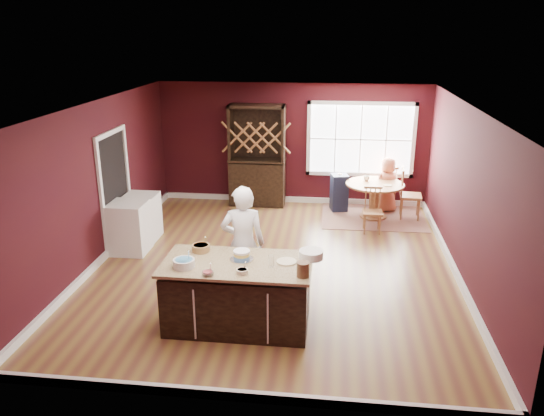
{
  "coord_description": "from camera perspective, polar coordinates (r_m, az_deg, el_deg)",
  "views": [
    {
      "loc": [
        0.92,
        -8.16,
        3.84
      ],
      "look_at": [
        -0.04,
        -0.07,
        1.05
      ],
      "focal_mm": 35.0,
      "sensor_mm": 36.0,
      "label": 1
    }
  ],
  "objects": [
    {
      "name": "room_shell",
      "position": [
        8.58,
        0.32,
        2.03
      ],
      "size": [
        7.0,
        7.0,
        7.0
      ],
      "color": "brown",
      "rests_on": "ground"
    },
    {
      "name": "window",
      "position": [
        11.88,
        9.51,
        7.28
      ],
      "size": [
        2.36,
        0.1,
        1.66
      ],
      "primitive_type": null,
      "color": "white",
      "rests_on": "room_shell"
    },
    {
      "name": "doorway",
      "position": [
        9.99,
        -16.46,
        1.74
      ],
      "size": [
        0.08,
        1.26,
        2.13
      ],
      "primitive_type": null,
      "color": "white",
      "rests_on": "room_shell"
    },
    {
      "name": "kitchen_island",
      "position": [
        7.19,
        -3.71,
        -9.36
      ],
      "size": [
        1.96,
        1.03,
        0.92
      ],
      "color": "black",
      "rests_on": "ground"
    },
    {
      "name": "dining_table",
      "position": [
        11.32,
        10.96,
        1.57
      ],
      "size": [
        1.21,
        1.21,
        0.75
      ],
      "color": "#98582A",
      "rests_on": "ground"
    },
    {
      "name": "baker",
      "position": [
        7.67,
        -3.14,
        -3.88
      ],
      "size": [
        0.69,
        0.51,
        1.75
      ],
      "primitive_type": "imported",
      "rotation": [
        0.0,
        0.0,
        3.29
      ],
      "color": "white",
      "rests_on": "ground"
    },
    {
      "name": "layer_cake",
      "position": [
        7.04,
        -3.28,
        -5.07
      ],
      "size": [
        0.31,
        0.31,
        0.13
      ],
      "primitive_type": null,
      "color": "white",
      "rests_on": "kitchen_island"
    },
    {
      "name": "bowl_blue",
      "position": [
        6.91,
        -9.45,
        -5.88
      ],
      "size": [
        0.28,
        0.28,
        0.11
      ],
      "primitive_type": "cylinder",
      "color": "beige",
      "rests_on": "kitchen_island"
    },
    {
      "name": "bowl_yellow",
      "position": [
        7.36,
        -7.65,
        -4.28
      ],
      "size": [
        0.25,
        0.25,
        0.09
      ],
      "primitive_type": "cylinder",
      "color": "olive",
      "rests_on": "kitchen_island"
    },
    {
      "name": "bowl_pink",
      "position": [
        6.66,
        -6.93,
        -7.0
      ],
      "size": [
        0.15,
        0.15,
        0.05
      ],
      "primitive_type": "cylinder",
      "color": "white",
      "rests_on": "kitchen_island"
    },
    {
      "name": "bowl_olive",
      "position": [
        6.67,
        -3.23,
        -6.81
      ],
      "size": [
        0.15,
        0.15,
        0.06
      ],
      "primitive_type": "cylinder",
      "color": "beige",
      "rests_on": "kitchen_island"
    },
    {
      "name": "drinking_glass",
      "position": [
        6.82,
        -0.08,
        -5.72
      ],
      "size": [
        0.08,
        0.08,
        0.16
      ],
      "primitive_type": "cylinder",
      "color": "white",
      "rests_on": "kitchen_island"
    },
    {
      "name": "dinner_plate",
      "position": [
        6.98,
        1.56,
        -5.77
      ],
      "size": [
        0.26,
        0.26,
        0.02
      ],
      "primitive_type": "cylinder",
      "color": "beige",
      "rests_on": "kitchen_island"
    },
    {
      "name": "white_tub",
      "position": [
        7.09,
        4.23,
        -5.01
      ],
      "size": [
        0.32,
        0.32,
        0.11
      ],
      "primitive_type": "cylinder",
      "color": "white",
      "rests_on": "kitchen_island"
    },
    {
      "name": "stoneware_crock",
      "position": [
        6.57,
        3.35,
        -6.61
      ],
      "size": [
        0.16,
        0.16,
        0.19
      ],
      "primitive_type": "cylinder",
      "color": "#422B1C",
      "rests_on": "kitchen_island"
    },
    {
      "name": "rug",
      "position": [
        11.49,
        10.8,
        -0.95
      ],
      "size": [
        2.17,
        1.69,
        0.01
      ],
      "primitive_type": "cube",
      "rotation": [
        0.0,
        0.0,
        0.01
      ],
      "color": "brown",
      "rests_on": "ground"
    },
    {
      "name": "chair_east",
      "position": [
        11.44,
        14.71,
        1.51
      ],
      "size": [
        0.47,
        0.49,
        1.09
      ],
      "primitive_type": null,
      "rotation": [
        0.0,
        0.0,
        1.49
      ],
      "color": "olive",
      "rests_on": "ground"
    },
    {
      "name": "chair_south",
      "position": [
        10.51,
        10.77,
        -0.26
      ],
      "size": [
        0.38,
        0.37,
        0.9
      ],
      "primitive_type": null,
      "rotation": [
        0.0,
        0.0,
        0.01
      ],
      "color": "#97632B",
      "rests_on": "ground"
    },
    {
      "name": "chair_north",
      "position": [
        12.05,
        12.1,
        2.3
      ],
      "size": [
        0.52,
        0.51,
        0.97
      ],
      "primitive_type": null,
      "rotation": [
        0.0,
        0.0,
        3.51
      ],
      "color": "brown",
      "rests_on": "ground"
    },
    {
      "name": "seated_woman",
      "position": [
        11.75,
        12.28,
        2.47
      ],
      "size": [
        0.7,
        0.6,
        1.2
      ],
      "primitive_type": "imported",
      "rotation": [
        0.0,
        0.0,
        3.58
      ],
      "color": "#C1694B",
      "rests_on": "ground"
    },
    {
      "name": "high_chair",
      "position": [
        11.67,
        7.23,
        1.73
      ],
      "size": [
        0.41,
        0.41,
        0.85
      ],
      "primitive_type": null,
      "rotation": [
        0.0,
        0.0,
        0.23
      ],
      "color": "#1F2840",
      "rests_on": "ground"
    },
    {
      "name": "toddler",
      "position": [
        11.55,
        7.22,
        3.53
      ],
      "size": [
        0.18,
        0.14,
        0.26
      ],
      "primitive_type": null,
      "color": "#8CA5BF",
      "rests_on": "high_chair"
    },
    {
      "name": "table_plate",
      "position": [
        11.14,
        12.34,
        2.39
      ],
      "size": [
        0.18,
        0.18,
        0.01
      ],
      "primitive_type": "cylinder",
      "color": "beige",
      "rests_on": "dining_table"
    },
    {
      "name": "table_cup",
      "position": [
        11.43,
        10.14,
        3.18
      ],
      "size": [
        0.14,
        0.14,
        0.1
      ],
      "primitive_type": "imported",
      "rotation": [
        0.0,
        0.0,
        0.09
      ],
      "color": "white",
      "rests_on": "dining_table"
    },
    {
      "name": "hutch",
      "position": [
        11.82,
        -1.6,
        5.63
      ],
      "size": [
        1.23,
        0.51,
        2.26
      ],
      "primitive_type": "cube",
      "color": "black",
      "rests_on": "ground"
    },
    {
      "name": "washer",
      "position": [
        9.77,
        -15.09,
        -2.04
      ],
      "size": [
        0.63,
        0.61,
        0.92
      ],
      "primitive_type": "cube",
      "color": "silver",
      "rests_on": "ground"
    },
    {
      "name": "dryer",
      "position": [
        10.33,
        -13.8,
        -0.91
      ],
      "size": [
        0.6,
        0.58,
        0.87
      ],
      "primitive_type": "cube",
      "color": "white",
      "rests_on": "ground"
    }
  ]
}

